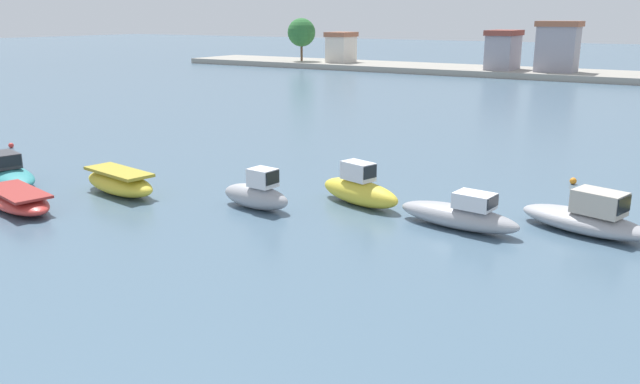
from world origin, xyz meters
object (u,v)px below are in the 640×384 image
mooring_buoy_2 (11,145)px  moored_boat_3 (120,183)px  moored_boat_4 (257,194)px  moored_boat_7 (587,218)px  moored_boat_6 (460,215)px  moored_boat_2 (18,200)px  moored_boat_5 (360,190)px  mooring_buoy_0 (573,181)px  moored_boat_1 (4,173)px

mooring_buoy_2 → moored_boat_3: bearing=-15.4°
moored_boat_4 → moored_boat_7: moored_boat_4 is taller
moored_boat_3 → moored_boat_6: moored_boat_6 is taller
moored_boat_3 → moored_boat_7: bearing=25.7°
moored_boat_2 → moored_boat_3: size_ratio=1.06×
moored_boat_5 → mooring_buoy_2: size_ratio=14.26×
moored_boat_2 → mooring_buoy_0: (19.09, 16.90, -0.24)m
moored_boat_5 → mooring_buoy_2: moored_boat_5 is taller
moored_boat_5 → mooring_buoy_0: (7.17, 8.59, -0.50)m
moored_boat_4 → moored_boat_5: 4.44m
moored_boat_2 → moored_boat_1: bearing=166.1°
moored_boat_4 → moored_boat_6: moored_boat_4 is taller
moored_boat_1 → moored_boat_6: size_ratio=1.17×
moored_boat_3 → moored_boat_2: bearing=-103.5°
moored_boat_7 → moored_boat_5: bearing=-157.8°
moored_boat_1 → moored_boat_2: (4.54, -2.37, -0.11)m
moored_boat_2 → moored_boat_3: bearing=80.1°
moored_boat_2 → mooring_buoy_0: bearing=55.1°
moored_boat_6 → moored_boat_1: bearing=-160.5°
mooring_buoy_2 → moored_boat_4: bearing=-6.7°
moored_boat_7 → moored_boat_3: bearing=-149.1°
moored_boat_2 → mooring_buoy_0: 25.50m
moored_boat_6 → moored_boat_7: 4.69m
moored_boat_2 → moored_boat_7: 23.06m
moored_boat_3 → mooring_buoy_2: bearing=174.6°
moored_boat_1 → moored_boat_7: (25.57, 7.08, 0.07)m
moored_boat_3 → moored_boat_5: size_ratio=1.08×
moored_boat_5 → moored_boat_4: bearing=-123.5°
moored_boat_2 → mooring_buoy_2: bearing=161.2°
moored_boat_3 → moored_boat_7: moored_boat_7 is taller
moored_boat_5 → mooring_buoy_2: bearing=-162.5°
moored_boat_1 → moored_boat_3: moored_boat_1 is taller
moored_boat_5 → moored_boat_1: bearing=-143.6°
moored_boat_2 → mooring_buoy_0: size_ratio=15.50×
moored_boat_1 → mooring_buoy_0: size_ratio=17.79×
moored_boat_3 → moored_boat_4: bearing=22.1°
moored_boat_1 → moored_boat_4: bearing=28.6°
moored_boat_2 → moored_boat_3: 4.37m
moored_boat_6 → moored_boat_2: bearing=-150.0°
moored_boat_2 → moored_boat_7: size_ratio=0.98×
moored_boat_5 → moored_boat_7: size_ratio=0.86×
moored_boat_6 → moored_boat_3: bearing=-161.0°
moored_boat_3 → moored_boat_5: moored_boat_5 is taller
mooring_buoy_0 → moored_boat_1: bearing=-148.4°
moored_boat_1 → moored_boat_6: (21.33, 5.09, 0.03)m
moored_boat_1 → moored_boat_3: size_ratio=1.21×
moored_boat_4 → mooring_buoy_2: moored_boat_4 is taller
moored_boat_4 → mooring_buoy_2: size_ratio=11.20×
moored_boat_1 → moored_boat_6: 21.93m
moored_boat_5 → moored_boat_6: size_ratio=0.89×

